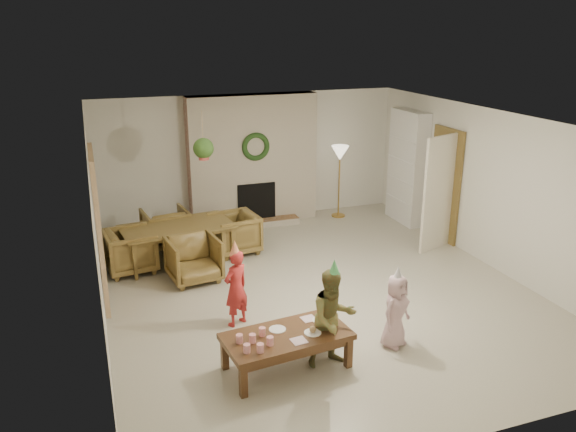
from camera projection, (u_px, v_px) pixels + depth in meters
name	position (u px, v px, depth m)	size (l,w,h in m)	color
floor	(316.00, 289.00, 8.50)	(7.00, 7.00, 0.00)	#B7B29E
ceiling	(319.00, 121.00, 7.70)	(7.00, 7.00, 0.00)	white
wall_back	(250.00, 158.00, 11.23)	(7.00, 7.00, 0.00)	silver
wall_front	(469.00, 325.00, 4.98)	(7.00, 7.00, 0.00)	silver
wall_left	(96.00, 233.00, 7.15)	(7.00, 7.00, 0.00)	silver
wall_right	(492.00, 190.00, 9.05)	(7.00, 7.00, 0.00)	silver
fireplace_mass	(253.00, 160.00, 11.05)	(2.50, 0.40, 2.50)	#591D17
fireplace_hearth	(259.00, 223.00, 11.12)	(1.60, 0.30, 0.12)	brown
fireplace_firebox	(256.00, 202.00, 11.15)	(0.75, 0.12, 0.75)	black
fireplace_wreath	(256.00, 147.00, 10.75)	(0.54, 0.54, 0.10)	#1A3A15
floor_lamp_base	(338.00, 215.00, 11.72)	(0.27, 0.27, 0.03)	gold
floor_lamp_post	(339.00, 184.00, 11.51)	(0.03, 0.03, 1.32)	gold
floor_lamp_shade	(340.00, 153.00, 11.30)	(0.35, 0.35, 0.29)	beige
bookshelf_carcass	(407.00, 167.00, 11.10)	(0.30, 1.00, 2.20)	white
bookshelf_shelf_a	(404.00, 199.00, 11.30)	(0.30, 0.92, 0.03)	white
bookshelf_shelf_b	(406.00, 180.00, 11.18)	(0.30, 0.92, 0.03)	white
bookshelf_shelf_c	(407.00, 160.00, 11.05)	(0.30, 0.92, 0.03)	white
bookshelf_shelf_d	(408.00, 139.00, 10.92)	(0.30, 0.92, 0.03)	white
books_row_lower	(408.00, 195.00, 11.12)	(0.20, 0.40, 0.24)	maroon
books_row_mid	(404.00, 172.00, 11.17)	(0.20, 0.44, 0.24)	navy
books_row_upper	(409.00, 154.00, 10.91)	(0.20, 0.36, 0.22)	gold
door_frame	(445.00, 185.00, 10.18)	(0.05, 0.86, 2.04)	brown
door_leaf	(439.00, 193.00, 9.73)	(0.05, 0.80, 2.00)	beige
curtain_panel	(99.00, 228.00, 7.35)	(0.06, 1.20, 2.00)	beige
dining_table	(179.00, 244.00, 9.35)	(1.78, 0.99, 0.63)	brown
dining_chair_near	(194.00, 259.00, 8.68)	(0.74, 0.76, 0.69)	brown
dining_chair_far	(166.00, 228.00, 10.00)	(0.74, 0.76, 0.69)	brown
dining_chair_left	(131.00, 251.00, 9.00)	(0.74, 0.76, 0.69)	brown
dining_chair_right	(234.00, 233.00, 9.76)	(0.74, 0.76, 0.69)	brown
hanging_plant_cord	(203.00, 134.00, 8.75)	(0.01, 0.01, 0.70)	tan
hanging_plant_pot	(204.00, 156.00, 8.86)	(0.16, 0.16, 0.12)	#B03F39
hanging_plant_foliage	(203.00, 148.00, 8.82)	(0.32, 0.32, 0.32)	#274A18
coffee_table_top	(287.00, 336.00, 6.42)	(1.42, 0.71, 0.07)	#54341C
coffee_table_apron	(287.00, 342.00, 6.44)	(1.31, 0.60, 0.09)	#54341C
coffee_leg_fl	(243.00, 381.00, 5.98)	(0.08, 0.08, 0.37)	#54341C
coffee_leg_fr	(348.00, 352.00, 6.51)	(0.08, 0.08, 0.37)	#54341C
coffee_leg_bl	(225.00, 354.00, 6.47)	(0.08, 0.08, 0.37)	#54341C
coffee_leg_br	(324.00, 329.00, 7.00)	(0.08, 0.08, 0.37)	#54341C
cup_a	(247.00, 348.00, 6.03)	(0.08, 0.08, 0.10)	white
cup_b	(239.00, 339.00, 6.22)	(0.08, 0.08, 0.10)	white
cup_c	(260.00, 348.00, 6.04)	(0.08, 0.08, 0.10)	white
cup_d	(252.00, 338.00, 6.22)	(0.08, 0.08, 0.10)	white
cup_e	(270.00, 341.00, 6.17)	(0.08, 0.08, 0.10)	white
cup_f	(262.00, 332.00, 6.36)	(0.08, 0.08, 0.10)	white
plate_a	(277.00, 329.00, 6.50)	(0.20, 0.20, 0.01)	white
plate_b	(313.00, 333.00, 6.43)	(0.20, 0.20, 0.01)	white
plate_c	(320.00, 320.00, 6.70)	(0.20, 0.20, 0.01)	white
food_scoop	(313.00, 329.00, 6.41)	(0.08, 0.08, 0.08)	tan
napkin_left	(299.00, 341.00, 6.26)	(0.16, 0.16, 0.01)	#DCA2B7
napkin_right	(309.00, 319.00, 6.73)	(0.16, 0.16, 0.01)	#DCA2B7
child_red	(236.00, 288.00, 7.34)	(0.38, 0.25, 1.03)	red
party_hat_red	(235.00, 248.00, 7.16)	(0.14, 0.14, 0.20)	#E7B84D
child_plaid	(333.00, 318.00, 6.44)	(0.57, 0.44, 1.17)	#995D29
party_hat_plaid	(334.00, 267.00, 6.24)	(0.14, 0.14, 0.19)	#51BD64
child_pink	(396.00, 311.00, 6.87)	(0.45, 0.30, 0.93)	beige
party_hat_pink	(398.00, 273.00, 6.71)	(0.12, 0.12, 0.17)	silver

